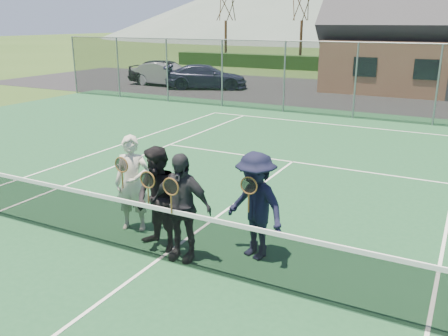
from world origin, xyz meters
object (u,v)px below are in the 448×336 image
at_px(car_b, 165,74).
at_px(player_c, 181,207).
at_px(tennis_net, 158,231).
at_px(player_a, 132,183).
at_px(car_c, 206,77).
at_px(player_d, 255,206).
at_px(player_b, 158,200).
at_px(car_a, 166,72).

relative_size(car_b, player_c, 2.37).
xyz_separation_m(car_b, tennis_net, (12.54, -18.46, -0.16)).
relative_size(car_b, player_a, 2.37).
xyz_separation_m(car_c, player_d, (11.04, -17.64, 0.23)).
bearing_deg(car_b, player_d, -138.74).
xyz_separation_m(car_b, player_d, (13.88, -17.61, 0.22)).
height_order(tennis_net, player_b, player_b).
distance_m(car_a, car_b, 0.49).
bearing_deg(tennis_net, player_a, 144.31).
relative_size(tennis_net, player_c, 6.49).
distance_m(car_b, car_c, 2.83).
distance_m(car_b, player_a, 21.02).
height_order(car_a, car_c, car_a).
xyz_separation_m(car_a, car_b, (0.24, -0.42, -0.09)).
bearing_deg(car_a, player_b, -153.70).
xyz_separation_m(player_b, player_c, (0.51, -0.10, 0.00)).
height_order(car_b, player_b, player_b).
height_order(tennis_net, player_d, player_d).
height_order(car_a, player_a, player_a).
distance_m(car_c, player_b, 20.47).
distance_m(car_c, tennis_net, 20.88).
height_order(player_a, player_b, same).
xyz_separation_m(player_a, player_c, (1.42, -0.56, -0.00)).
height_order(car_a, player_b, player_b).
relative_size(car_b, tennis_net, 0.36).
bearing_deg(car_b, car_c, -86.39).
bearing_deg(player_b, car_c, 117.62).
bearing_deg(player_a, player_d, 1.02).
distance_m(tennis_net, player_b, 0.56).
bearing_deg(player_a, tennis_net, -35.69).
bearing_deg(player_b, tennis_net, -58.37).
distance_m(player_a, player_d, 2.46).
xyz_separation_m(car_c, player_b, (9.49, -18.14, 0.23)).
bearing_deg(player_d, car_a, 128.08).
xyz_separation_m(tennis_net, player_c, (0.30, 0.25, 0.38)).
relative_size(car_c, player_c, 2.63).
bearing_deg(car_a, car_b, -157.56).
bearing_deg(player_d, player_a, -178.98).
height_order(player_b, player_d, same).
xyz_separation_m(car_b, car_c, (2.83, 0.03, -0.02)).
relative_size(car_a, car_c, 0.98).
xyz_separation_m(car_a, player_c, (13.08, -18.63, 0.13)).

